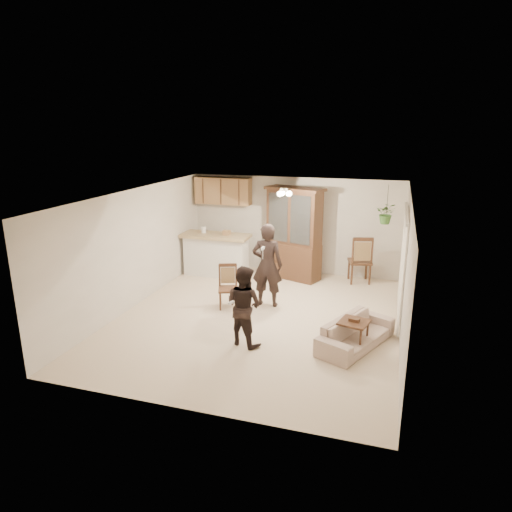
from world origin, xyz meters
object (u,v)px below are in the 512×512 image
(adult, at_px, (267,265))
(chair_bar, at_px, (228,296))
(sofa, at_px, (356,327))
(chair_hutch_right, at_px, (359,269))
(child, at_px, (244,308))
(side_table, at_px, (353,335))
(china_hutch, at_px, (294,234))
(chair_hutch_left, at_px, (277,263))

(adult, xyz_separation_m, chair_bar, (-0.76, -0.37, -0.64))
(chair_bar, bearing_deg, sofa, -40.55)
(sofa, relative_size, chair_bar, 2.02)
(adult, distance_m, chair_hutch_right, 2.84)
(child, distance_m, chair_hutch_right, 4.36)
(sofa, height_order, side_table, sofa)
(chair_hutch_right, bearing_deg, chair_bar, 29.17)
(sofa, relative_size, adult, 1.04)
(child, height_order, side_table, child)
(adult, distance_m, china_hutch, 2.00)
(adult, bearing_deg, child, 89.88)
(adult, relative_size, china_hutch, 0.78)
(chair_bar, height_order, chair_hutch_left, chair_hutch_left)
(sofa, xyz_separation_m, chair_hutch_right, (-0.25, 3.52, -0.03))
(china_hutch, height_order, chair_hutch_right, china_hutch)
(adult, height_order, chair_hutch_left, adult)
(china_hutch, distance_m, side_table, 4.05)
(adult, xyz_separation_m, chair_hutch_left, (-0.33, 2.12, -0.59))
(child, distance_m, chair_bar, 1.78)
(chair_bar, xyz_separation_m, chair_hutch_left, (0.42, 2.50, 0.05))
(child, distance_m, china_hutch, 3.88)
(sofa, bearing_deg, china_hutch, 53.64)
(child, bearing_deg, sofa, -145.61)
(china_hutch, bearing_deg, side_table, -43.55)
(side_table, height_order, chair_bar, chair_bar)
(china_hutch, distance_m, chair_hutch_right, 1.84)
(sofa, bearing_deg, child, 128.55)
(sofa, height_order, child, child)
(china_hutch, relative_size, chair_hutch_right, 1.94)
(child, height_order, chair_bar, child)
(sofa, xyz_separation_m, chair_hutch_left, (-2.36, 3.50, -0.05))
(china_hutch, height_order, chair_hutch_left, china_hutch)
(child, distance_m, side_table, 1.96)
(child, relative_size, chair_bar, 1.45)
(child, bearing_deg, china_hutch, -70.34)
(side_table, bearing_deg, chair_bar, 157.49)
(china_hutch, xyz_separation_m, chair_bar, (-0.89, -2.35, -0.88))
(sofa, bearing_deg, chair_hutch_right, 28.32)
(child, bearing_deg, side_table, -149.09)
(adult, relative_size, chair_hutch_left, 1.62)
(chair_hutch_left, distance_m, chair_hutch_right, 2.11)
(china_hutch, bearing_deg, adult, -75.39)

